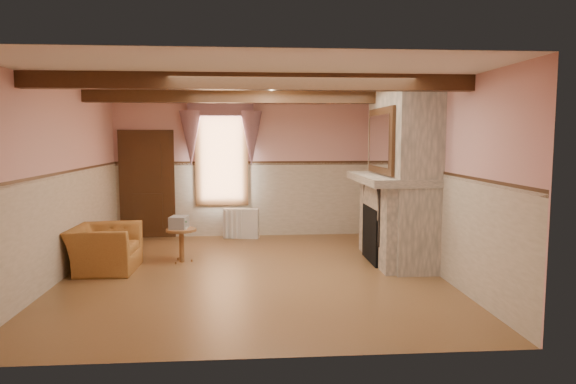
{
  "coord_description": "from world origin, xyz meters",
  "views": [
    {
      "loc": [
        -0.05,
        -7.54,
        2.03
      ],
      "look_at": [
        0.59,
        0.8,
        1.13
      ],
      "focal_mm": 32.0,
      "sensor_mm": 36.0,
      "label": 1
    }
  ],
  "objects": [
    {
      "name": "mantel",
      "position": [
        2.24,
        0.6,
        1.36
      ],
      "size": [
        1.05,
        2.05,
        0.12
      ],
      "primitive_type": "cube",
      "color": "gray",
      "rests_on": "fireplace"
    },
    {
      "name": "oil_lamp",
      "position": [
        2.24,
        1.21,
        1.56
      ],
      "size": [
        0.11,
        0.11,
        0.28
      ],
      "primitive_type": "cylinder",
      "color": "gold",
      "rests_on": "mantel"
    },
    {
      "name": "ceiling_beam_front",
      "position": [
        0.0,
        -1.2,
        2.7
      ],
      "size": [
        5.5,
        0.18,
        0.2
      ],
      "primitive_type": "cube",
      "color": "black",
      "rests_on": "ceiling"
    },
    {
      "name": "bowl",
      "position": [
        2.24,
        0.5,
        1.46
      ],
      "size": [
        0.31,
        0.31,
        0.08
      ],
      "primitive_type": "imported",
      "color": "brown",
      "rests_on": "mantel"
    },
    {
      "name": "wall_right",
      "position": [
        2.75,
        0.0,
        1.4
      ],
      "size": [
        0.02,
        6.0,
        2.8
      ],
      "primitive_type": "cube",
      "color": "#DD9E99",
      "rests_on": "floor"
    },
    {
      "name": "wall_front",
      "position": [
        0.0,
        -3.0,
        1.4
      ],
      "size": [
        5.5,
        0.02,
        2.8
      ],
      "primitive_type": "cube",
      "color": "#DD9E99",
      "rests_on": "floor"
    },
    {
      "name": "chair_rail",
      "position": [
        0.0,
        0.0,
        1.5
      ],
      "size": [
        5.5,
        6.0,
        0.08
      ],
      "primitive_type": null,
      "color": "black",
      "rests_on": "wainscot"
    },
    {
      "name": "door",
      "position": [
        -2.1,
        2.94,
        1.05
      ],
      "size": [
        1.1,
        0.1,
        2.1
      ],
      "primitive_type": "cube",
      "color": "black",
      "rests_on": "floor"
    },
    {
      "name": "side_table",
      "position": [
        -1.15,
        0.78,
        0.28
      ],
      "size": [
        0.64,
        0.64,
        0.55
      ],
      "primitive_type": "cylinder",
      "rotation": [
        0.0,
        0.0,
        -0.37
      ],
      "color": "brown",
      "rests_on": "floor"
    },
    {
      "name": "jar_yellow",
      "position": [
        2.24,
        0.15,
        1.48
      ],
      "size": [
        0.06,
        0.06,
        0.12
      ],
      "primitive_type": "cylinder",
      "color": "yellow",
      "rests_on": "mantel"
    },
    {
      "name": "window",
      "position": [
        -0.6,
        2.97,
        1.65
      ],
      "size": [
        1.06,
        0.08,
        2.02
      ],
      "primitive_type": "cube",
      "color": "white",
      "rests_on": "wall_back"
    },
    {
      "name": "radiator",
      "position": [
        -0.22,
        2.7,
        0.3
      ],
      "size": [
        0.72,
        0.29,
        0.6
      ],
      "primitive_type": "cube",
      "rotation": [
        0.0,
        0.0,
        -0.16
      ],
      "color": "silver",
      "rests_on": "floor"
    },
    {
      "name": "floor",
      "position": [
        0.0,
        0.0,
        0.0
      ],
      "size": [
        5.5,
        6.0,
        0.01
      ],
      "primitive_type": "cube",
      "color": "brown",
      "rests_on": "ground"
    },
    {
      "name": "firebox",
      "position": [
        2.0,
        0.6,
        0.45
      ],
      "size": [
        0.2,
        0.95,
        0.9
      ],
      "primitive_type": "cube",
      "color": "black",
      "rests_on": "floor"
    },
    {
      "name": "mantel_clock",
      "position": [
        2.24,
        1.38,
        1.52
      ],
      "size": [
        0.14,
        0.24,
        0.2
      ],
      "primitive_type": "cube",
      "color": "black",
      "rests_on": "mantel"
    },
    {
      "name": "ceiling",
      "position": [
        0.0,
        0.0,
        2.8
      ],
      "size": [
        5.5,
        6.0,
        0.01
      ],
      "primitive_type": "cube",
      "color": "silver",
      "rests_on": "wall_back"
    },
    {
      "name": "ceiling_beam_back",
      "position": [
        0.0,
        1.2,
        2.7
      ],
      "size": [
        5.5,
        0.18,
        0.2
      ],
      "primitive_type": "cube",
      "color": "black",
      "rests_on": "ceiling"
    },
    {
      "name": "wall_back",
      "position": [
        0.0,
        3.0,
        1.4
      ],
      "size": [
        5.5,
        0.02,
        2.8
      ],
      "primitive_type": "cube",
      "color": "#DD9E99",
      "rests_on": "floor"
    },
    {
      "name": "book_stack",
      "position": [
        -1.19,
        0.81,
        0.65
      ],
      "size": [
        0.31,
        0.36,
        0.2
      ],
      "primitive_type": "cube",
      "rotation": [
        0.0,
        0.0,
        -0.15
      ],
      "color": "#B7AD8C",
      "rests_on": "side_table"
    },
    {
      "name": "fireplace",
      "position": [
        2.42,
        0.6,
        1.4
      ],
      "size": [
        0.85,
        2.0,
        2.8
      ],
      "primitive_type": "cube",
      "color": "gray",
      "rests_on": "floor"
    },
    {
      "name": "wall_left",
      "position": [
        -2.75,
        0.0,
        1.4
      ],
      "size": [
        0.02,
        6.0,
        2.8
      ],
      "primitive_type": "cube",
      "color": "#DD9E99",
      "rests_on": "floor"
    },
    {
      "name": "candle_red",
      "position": [
        2.24,
        -0.06,
        1.5
      ],
      "size": [
        0.06,
        0.06,
        0.16
      ],
      "primitive_type": "cylinder",
      "color": "#A21C13",
      "rests_on": "mantel"
    },
    {
      "name": "wainscot",
      "position": [
        0.0,
        0.0,
        0.75
      ],
      "size": [
        5.5,
        6.0,
        1.5
      ],
      "primitive_type": null,
      "color": "beige",
      "rests_on": "floor"
    },
    {
      "name": "window_drapes",
      "position": [
        -0.6,
        2.88,
        2.25
      ],
      "size": [
        1.3,
        0.14,
        1.4
      ],
      "primitive_type": "cube",
      "color": "gray",
      "rests_on": "wall_back"
    },
    {
      "name": "armchair",
      "position": [
        -2.25,
        0.32,
        0.34
      ],
      "size": [
        0.94,
        1.07,
        0.69
      ],
      "primitive_type": "imported",
      "rotation": [
        0.0,
        0.0,
        1.56
      ],
      "color": "#9E662D",
      "rests_on": "floor"
    },
    {
      "name": "overmantel_mirror",
      "position": [
        2.06,
        0.6,
        1.97
      ],
      "size": [
        0.06,
        1.44,
        1.04
      ],
      "primitive_type": "cube",
      "color": "silver",
      "rests_on": "fireplace"
    }
  ]
}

